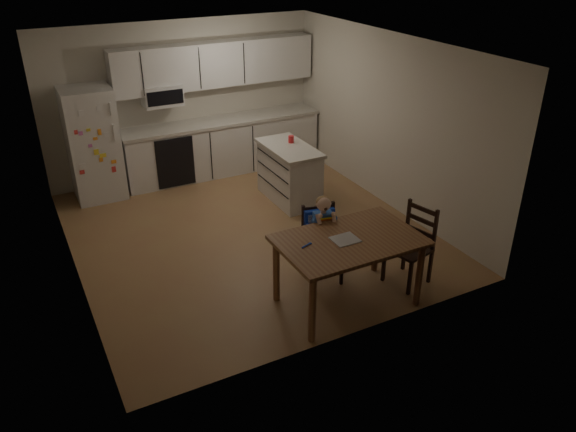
% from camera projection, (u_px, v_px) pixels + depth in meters
% --- Properties ---
extents(room, '(4.52, 5.01, 2.51)m').
position_uv_depth(room, '(230.00, 135.00, 7.55)').
color(room, '#976746').
rests_on(room, ground).
extents(refrigerator, '(0.72, 0.70, 1.70)m').
position_uv_depth(refrigerator, '(93.00, 144.00, 8.41)').
color(refrigerator, silver).
rests_on(refrigerator, ground).
extents(kitchen_run, '(3.37, 0.62, 2.15)m').
position_uv_depth(kitchen_run, '(219.00, 121.00, 9.31)').
color(kitchen_run, silver).
rests_on(kitchen_run, ground).
extents(kitchen_island, '(0.61, 1.17, 0.86)m').
position_uv_depth(kitchen_island, '(289.00, 173.00, 8.48)').
color(kitchen_island, silver).
rests_on(kitchen_island, ground).
extents(red_cup, '(0.08, 0.08, 0.11)m').
position_uv_depth(red_cup, '(291.00, 139.00, 8.42)').
color(red_cup, red).
rests_on(red_cup, kitchen_island).
extents(dining_table, '(1.51, 0.97, 0.81)m').
position_uv_depth(dining_table, '(349.00, 248.00, 5.98)').
color(dining_table, brown).
rests_on(dining_table, ground).
extents(napkin, '(0.27, 0.24, 0.01)m').
position_uv_depth(napkin, '(345.00, 239.00, 5.90)').
color(napkin, silver).
rests_on(napkin, dining_table).
extents(toddler_spoon, '(0.12, 0.06, 0.02)m').
position_uv_depth(toddler_spoon, '(306.00, 246.00, 5.78)').
color(toddler_spoon, blue).
rests_on(toddler_spoon, dining_table).
extents(chair_booster, '(0.48, 0.48, 1.07)m').
position_uv_depth(chair_booster, '(322.00, 229.00, 6.46)').
color(chair_booster, black).
rests_on(chair_booster, ground).
extents(chair_side, '(0.51, 0.51, 0.95)m').
position_uv_depth(chair_side, '(415.00, 239.00, 6.47)').
color(chair_side, black).
rests_on(chair_side, ground).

